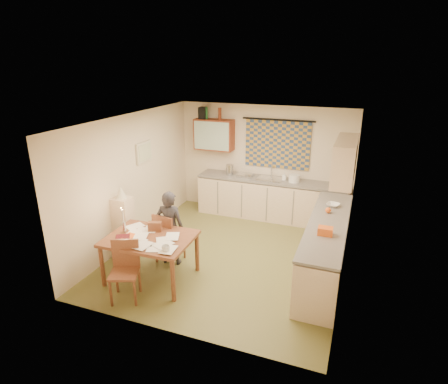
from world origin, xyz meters
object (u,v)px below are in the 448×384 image
at_px(counter_right, 326,247).
at_px(dining_table, 151,258).
at_px(counter_back, 270,199).
at_px(chair_far, 170,246).
at_px(stove, 318,277).
at_px(shelf_stand, 124,226).
at_px(person, 170,228).

height_order(counter_right, dining_table, counter_right).
bearing_deg(counter_back, chair_far, -115.26).
bearing_deg(dining_table, stove, 4.35).
bearing_deg(dining_table, counter_right, 23.21).
height_order(chair_far, shelf_stand, shelf_stand).
bearing_deg(chair_far, counter_right, -158.13).
xyz_separation_m(chair_far, shelf_stand, (-0.90, -0.04, 0.26)).
xyz_separation_m(counter_back, stove, (1.44, -2.85, -0.01)).
bearing_deg(dining_table, person, 82.17).
height_order(dining_table, chair_far, chair_far).
height_order(counter_back, counter_right, same).
bearing_deg(counter_back, person, -113.85).
relative_size(dining_table, shelf_stand, 1.26).
xyz_separation_m(person, shelf_stand, (-0.96, 0.00, -0.12)).
bearing_deg(counter_right, chair_far, -166.64).
bearing_deg(counter_right, shelf_stand, -169.26).
bearing_deg(chair_far, shelf_stand, 11.36).
height_order(dining_table, person, person).
bearing_deg(shelf_stand, counter_back, 50.87).
relative_size(counter_back, person, 2.44).
distance_m(dining_table, person, 0.64).
xyz_separation_m(counter_right, person, (-2.58, -0.67, 0.22)).
distance_m(counter_right, person, 2.68).
height_order(stove, chair_far, chair_far).
bearing_deg(stove, person, 173.90).
bearing_deg(person, dining_table, 77.30).
height_order(stove, dining_table, stove).
bearing_deg(person, shelf_stand, -6.81).
height_order(counter_back, person, person).
xyz_separation_m(stove, chair_far, (-2.64, 0.32, -0.15)).
height_order(counter_back, chair_far, chair_far).
distance_m(counter_right, dining_table, 2.92).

